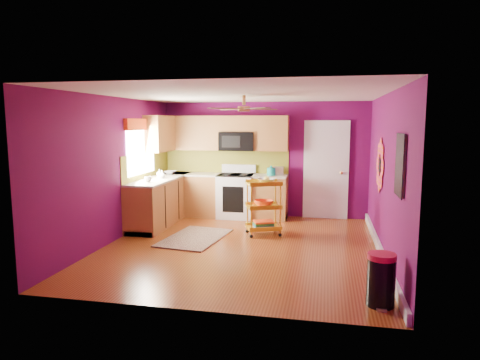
# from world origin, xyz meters

# --- Properties ---
(ground) EXTENTS (5.00, 5.00, 0.00)m
(ground) POSITION_xyz_m (0.00, 0.00, 0.00)
(ground) COLOR #652C0F
(ground) RESTS_ON ground
(room_envelope) EXTENTS (4.54, 5.04, 2.52)m
(room_envelope) POSITION_xyz_m (0.03, 0.00, 1.63)
(room_envelope) COLOR #590A48
(room_envelope) RESTS_ON ground
(lower_cabinets) EXTENTS (2.81, 2.31, 0.94)m
(lower_cabinets) POSITION_xyz_m (-1.35, 1.82, 0.43)
(lower_cabinets) COLOR brown
(lower_cabinets) RESTS_ON ground
(electric_range) EXTENTS (0.76, 0.66, 1.13)m
(electric_range) POSITION_xyz_m (-0.55, 2.17, 0.48)
(electric_range) COLOR white
(electric_range) RESTS_ON ground
(upper_cabinetry) EXTENTS (2.80, 2.30, 1.26)m
(upper_cabinetry) POSITION_xyz_m (-1.24, 2.17, 1.80)
(upper_cabinetry) COLOR brown
(upper_cabinetry) RESTS_ON ground
(left_window) EXTENTS (0.08, 1.35, 1.08)m
(left_window) POSITION_xyz_m (-2.22, 1.05, 1.74)
(left_window) COLOR white
(left_window) RESTS_ON ground
(panel_door) EXTENTS (0.95, 0.11, 2.15)m
(panel_door) POSITION_xyz_m (1.35, 2.47, 1.02)
(panel_door) COLOR white
(panel_door) RESTS_ON ground
(right_wall_art) EXTENTS (0.04, 2.74, 1.04)m
(right_wall_art) POSITION_xyz_m (2.23, -0.34, 1.44)
(right_wall_art) COLOR black
(right_wall_art) RESTS_ON ground
(ceiling_fan) EXTENTS (1.01, 1.01, 0.26)m
(ceiling_fan) POSITION_xyz_m (0.00, 0.20, 2.29)
(ceiling_fan) COLOR #BF8C3F
(ceiling_fan) RESTS_ON ground
(shag_rug) EXTENTS (1.10, 1.60, 0.02)m
(shag_rug) POSITION_xyz_m (-0.92, 0.33, 0.01)
(shag_rug) COLOR black
(shag_rug) RESTS_ON ground
(rolling_cart) EXTENTS (0.72, 0.63, 1.09)m
(rolling_cart) POSITION_xyz_m (0.26, 0.83, 0.56)
(rolling_cart) COLOR gold
(rolling_cart) RESTS_ON ground
(trash_can) EXTENTS (0.32, 0.34, 0.61)m
(trash_can) POSITION_xyz_m (1.99, -1.96, 0.30)
(trash_can) COLOR black
(trash_can) RESTS_ON ground
(teal_kettle) EXTENTS (0.18, 0.18, 0.21)m
(teal_kettle) POSITION_xyz_m (0.21, 2.18, 1.02)
(teal_kettle) COLOR teal
(teal_kettle) RESTS_ON lower_cabinets
(toaster) EXTENTS (0.22, 0.15, 0.18)m
(toaster) POSITION_xyz_m (0.35, 2.29, 1.03)
(toaster) COLOR beige
(toaster) RESTS_ON lower_cabinets
(soap_bottle_a) EXTENTS (0.08, 0.09, 0.19)m
(soap_bottle_a) POSITION_xyz_m (-1.94, 1.26, 1.03)
(soap_bottle_a) COLOR #EA3F72
(soap_bottle_a) RESTS_ON lower_cabinets
(soap_bottle_b) EXTENTS (0.13, 0.13, 0.17)m
(soap_bottle_b) POSITION_xyz_m (-1.89, 1.26, 1.02)
(soap_bottle_b) COLOR white
(soap_bottle_b) RESTS_ON lower_cabinets
(counter_dish) EXTENTS (0.26, 0.26, 0.06)m
(counter_dish) POSITION_xyz_m (-2.00, 2.01, 0.97)
(counter_dish) COLOR white
(counter_dish) RESTS_ON lower_cabinets
(counter_cup) EXTENTS (0.14, 0.14, 0.11)m
(counter_cup) POSITION_xyz_m (-1.94, 0.68, 0.99)
(counter_cup) COLOR white
(counter_cup) RESTS_ON lower_cabinets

